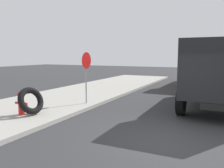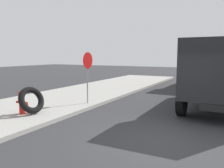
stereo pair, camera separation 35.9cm
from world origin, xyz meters
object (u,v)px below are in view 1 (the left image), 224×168
object	(u,v)px
loose_tire	(31,101)
fire_hydrant	(21,102)
stop_sign	(86,68)
dump_truck_orange	(203,65)
dump_truck_green	(217,73)

from	to	relation	value
loose_tire	fire_hydrant	bearing A→B (deg)	126.77
stop_sign	dump_truck_orange	world-z (taller)	dump_truck_orange
dump_truck_green	loose_tire	bearing A→B (deg)	129.44
fire_hydrant	loose_tire	size ratio (longest dim) A/B	0.84
stop_sign	loose_tire	bearing A→B (deg)	163.47
stop_sign	dump_truck_orange	xyz separation A→B (m)	(11.04, -4.21, -0.20)
loose_tire	dump_truck_green	bearing A→B (deg)	-50.56
dump_truck_orange	dump_truck_green	bearing A→B (deg)	-171.47
fire_hydrant	stop_sign	size ratio (longest dim) A/B	0.38
stop_sign	fire_hydrant	bearing A→B (deg)	159.57
loose_tire	stop_sign	distance (m)	3.03
stop_sign	dump_truck_green	xyz separation A→B (m)	(2.48, -5.49, -0.20)
fire_hydrant	loose_tire	world-z (taller)	loose_tire
fire_hydrant	dump_truck_orange	distance (m)	14.95
fire_hydrant	dump_truck_green	size ratio (longest dim) A/B	0.13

